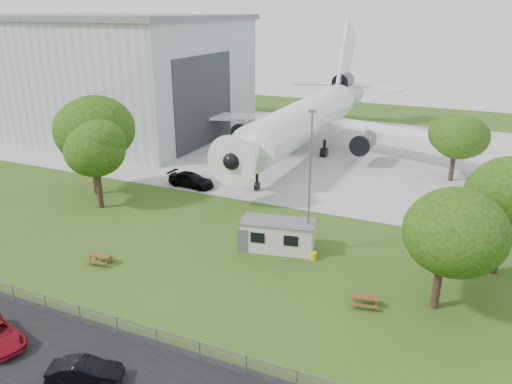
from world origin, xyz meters
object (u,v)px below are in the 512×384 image
at_px(picnic_west, 101,264).
at_px(car_centre_sedan, 85,372).
at_px(airliner, 308,116).
at_px(site_cabin, 278,235).
at_px(picnic_east, 364,306).
at_px(hangar, 102,73).

relative_size(picnic_west, car_centre_sedan, 0.45).
bearing_deg(airliner, site_cabin, -75.59).
distance_m(airliner, picnic_west, 39.01).
relative_size(airliner, picnic_east, 26.52).
bearing_deg(picnic_east, hangar, 134.52).
xyz_separation_m(hangar, site_cabin, (43.70, -30.24, -8.09)).
bearing_deg(picnic_east, site_cabin, 136.07).
bearing_deg(car_centre_sedan, picnic_east, -64.83).
xyz_separation_m(picnic_west, car_centre_sedan, (8.52, -11.09, 0.66)).
bearing_deg(hangar, picnic_west, -50.62).
distance_m(airliner, site_cabin, 31.33).
height_order(site_cabin, car_centre_sedan, site_cabin).
height_order(site_cabin, picnic_east, site_cabin).
distance_m(airliner, picnic_east, 39.71).
height_order(hangar, picnic_east, hangar).
distance_m(picnic_west, car_centre_sedan, 14.00).
relative_size(hangar, car_centre_sedan, 10.66).
relative_size(site_cabin, car_centre_sedan, 1.72).
bearing_deg(site_cabin, car_centre_sedan, -100.32).
xyz_separation_m(hangar, picnic_east, (52.45, -35.88, -9.41)).
xyz_separation_m(airliner, car_centre_sedan, (4.20, -49.50, -4.60)).
relative_size(hangar, airliner, 0.90).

